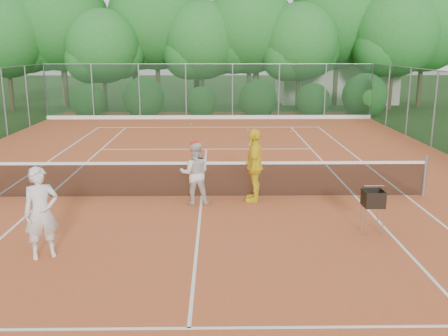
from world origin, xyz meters
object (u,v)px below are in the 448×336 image
at_px(player_center_grp, 195,173).
at_px(player_white, 41,213).
at_px(player_yellow, 255,165).
at_px(ball_hopper, 373,199).

bearing_deg(player_center_grp, player_white, -129.54).
bearing_deg(player_yellow, ball_hopper, 54.51).
bearing_deg(ball_hopper, player_yellow, 128.50).
xyz_separation_m(player_white, ball_hopper, (6.58, 1.17, -0.13)).
distance_m(player_white, player_center_grp, 4.28).
height_order(player_white, ball_hopper, player_white).
bearing_deg(player_yellow, player_center_grp, -72.90).
bearing_deg(player_white, player_center_grp, 23.64).
xyz_separation_m(player_center_grp, player_yellow, (1.52, 0.21, 0.14)).
relative_size(player_center_grp, ball_hopper, 1.71).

